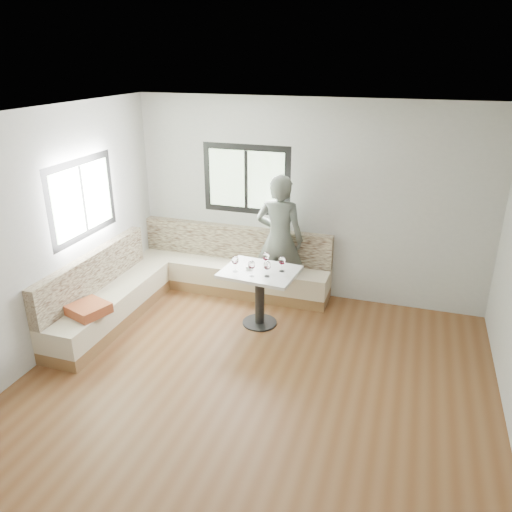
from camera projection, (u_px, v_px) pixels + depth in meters
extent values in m
cube|color=brown|center=(251.00, 392.00, 5.26)|extent=(5.00, 5.00, 0.01)
cube|color=white|center=(250.00, 119.00, 4.21)|extent=(5.00, 5.00, 0.01)
cube|color=#B7B7B2|center=(308.00, 202.00, 6.94)|extent=(5.00, 0.01, 2.80)
cube|color=#B7B7B2|center=(93.00, 460.00, 2.53)|extent=(5.00, 0.01, 2.80)
cube|color=#B7B7B2|center=(34.00, 242.00, 5.45)|extent=(0.01, 5.00, 2.80)
cube|color=black|center=(246.00, 179.00, 7.09)|extent=(1.30, 0.02, 1.00)
cube|color=black|center=(83.00, 199.00, 6.15)|extent=(0.02, 1.30, 1.00)
cube|color=brown|center=(232.00, 285.00, 7.49)|extent=(2.90, 0.55, 0.16)
cube|color=beige|center=(232.00, 272.00, 7.41)|extent=(2.90, 0.55, 0.29)
cube|color=beige|center=(236.00, 242.00, 7.44)|extent=(2.90, 0.14, 0.50)
cube|color=brown|center=(112.00, 317.00, 6.60)|extent=(0.55, 2.25, 0.16)
cube|color=beige|center=(110.00, 302.00, 6.51)|extent=(0.55, 2.25, 0.29)
cube|color=beige|center=(93.00, 272.00, 6.42)|extent=(0.14, 2.25, 0.50)
cube|color=#B25138|center=(89.00, 309.00, 5.89)|extent=(0.51, 0.51, 0.12)
cylinder|color=black|center=(260.00, 322.00, 6.60)|extent=(0.45, 0.45, 0.02)
cylinder|color=black|center=(260.00, 299.00, 6.47)|extent=(0.12, 0.12, 0.72)
cube|color=silver|center=(260.00, 272.00, 6.32)|extent=(0.99, 0.80, 0.04)
imported|color=#4C5149|center=(280.00, 239.00, 6.92)|extent=(0.68, 0.46, 1.84)
cylinder|color=white|center=(249.00, 267.00, 6.36)|extent=(0.09, 0.09, 0.04)
sphere|color=black|center=(251.00, 266.00, 6.36)|extent=(0.02, 0.02, 0.02)
sphere|color=black|center=(249.00, 266.00, 6.37)|extent=(0.02, 0.02, 0.02)
sphere|color=black|center=(249.00, 267.00, 6.35)|extent=(0.02, 0.02, 0.02)
cylinder|color=white|center=(235.00, 271.00, 6.29)|extent=(0.07, 0.07, 0.01)
cylinder|color=white|center=(235.00, 268.00, 6.27)|extent=(0.01, 0.01, 0.09)
ellipsoid|color=white|center=(235.00, 260.00, 6.24)|extent=(0.09, 0.09, 0.11)
cylinder|color=#440511|center=(235.00, 262.00, 6.25)|extent=(0.06, 0.06, 0.02)
cylinder|color=white|center=(252.00, 276.00, 6.16)|extent=(0.07, 0.07, 0.01)
cylinder|color=white|center=(252.00, 272.00, 6.14)|extent=(0.01, 0.01, 0.09)
ellipsoid|color=white|center=(252.00, 265.00, 6.10)|extent=(0.09, 0.09, 0.11)
cylinder|color=#440511|center=(252.00, 267.00, 6.11)|extent=(0.06, 0.06, 0.02)
cylinder|color=white|center=(267.00, 276.00, 6.14)|extent=(0.07, 0.07, 0.01)
cylinder|color=white|center=(267.00, 273.00, 6.12)|extent=(0.01, 0.01, 0.09)
ellipsoid|color=white|center=(267.00, 265.00, 6.09)|extent=(0.09, 0.09, 0.11)
cylinder|color=#440511|center=(267.00, 267.00, 6.10)|extent=(0.06, 0.06, 0.02)
cylinder|color=white|center=(266.00, 267.00, 6.41)|extent=(0.07, 0.07, 0.01)
cylinder|color=white|center=(266.00, 264.00, 6.39)|extent=(0.01, 0.01, 0.09)
ellipsoid|color=white|center=(266.00, 256.00, 6.35)|extent=(0.09, 0.09, 0.11)
cylinder|color=#440511|center=(266.00, 258.00, 6.36)|extent=(0.06, 0.06, 0.02)
cylinder|color=white|center=(282.00, 271.00, 6.28)|extent=(0.07, 0.07, 0.01)
cylinder|color=white|center=(282.00, 268.00, 6.27)|extent=(0.01, 0.01, 0.09)
ellipsoid|color=white|center=(282.00, 260.00, 6.23)|extent=(0.09, 0.09, 0.11)
cylinder|color=#440511|center=(282.00, 262.00, 6.24)|extent=(0.06, 0.06, 0.02)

